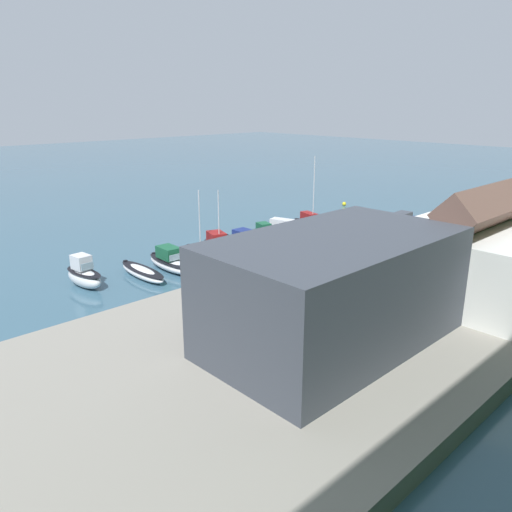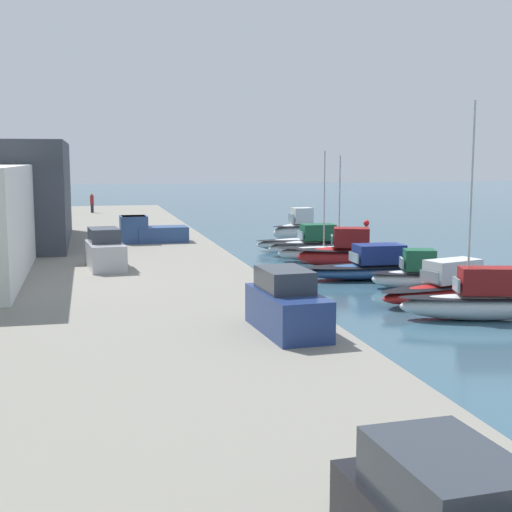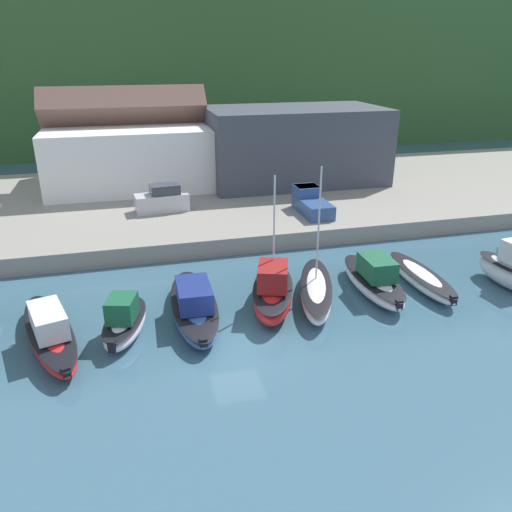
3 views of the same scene
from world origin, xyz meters
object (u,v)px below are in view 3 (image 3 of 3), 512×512
at_px(moored_boat_8, 511,270).
at_px(pickup_truck_0, 311,202).
at_px(moored_boat_5, 316,290).
at_px(parked_car_2, 162,200).
at_px(moored_boat_6, 373,279).
at_px(moored_boat_2, 125,321).
at_px(moored_boat_4, 273,291).
at_px(moored_boat_3, 194,305).
at_px(moored_boat_1, 50,332).
at_px(moored_boat_7, 421,278).

height_order(moored_boat_8, pickup_truck_0, pickup_truck_0).
distance_m(moored_boat_5, moored_boat_8, 12.10).
height_order(moored_boat_5, parked_car_2, moored_boat_5).
xyz_separation_m(moored_boat_6, pickup_truck_0, (0.52, 12.21, 1.24)).
height_order(moored_boat_2, moored_boat_4, moored_boat_4).
xyz_separation_m(moored_boat_2, moored_boat_6, (14.31, 1.25, 0.05)).
bearing_deg(moored_boat_5, moored_boat_3, -159.18).
height_order(moored_boat_3, parked_car_2, parked_car_2).
bearing_deg(moored_boat_2, pickup_truck_0, 58.25).
distance_m(moored_boat_1, pickup_truck_0, 22.84).
distance_m(moored_boat_2, pickup_truck_0, 20.07).
bearing_deg(moored_boat_7, moored_boat_5, -177.26).
xyz_separation_m(moored_boat_1, moored_boat_2, (3.54, 0.04, 0.04)).
bearing_deg(moored_boat_3, moored_boat_7, 2.94).
bearing_deg(moored_boat_2, moored_boat_1, -163.27).
relative_size(parked_car_2, pickup_truck_0, 0.92).
relative_size(moored_boat_3, parked_car_2, 1.93).
xyz_separation_m(moored_boat_1, pickup_truck_0, (18.37, 13.50, 1.34)).
height_order(moored_boat_3, pickup_truck_0, pickup_truck_0).
height_order(moored_boat_2, moored_boat_5, moored_boat_5).
xyz_separation_m(moored_boat_3, moored_boat_8, (19.05, -1.10, 0.38)).
height_order(moored_boat_6, parked_car_2, parked_car_2).
relative_size(moored_boat_1, moored_boat_5, 1.08).
bearing_deg(moored_boat_8, pickup_truck_0, 114.47).
bearing_deg(moored_boat_8, moored_boat_7, 158.36).
distance_m(moored_boat_5, moored_boat_7, 6.91).
relative_size(moored_boat_7, parked_car_2, 1.65).
xyz_separation_m(moored_boat_7, pickup_truck_0, (-2.73, 12.12, 1.56)).
height_order(moored_boat_7, parked_car_2, parked_car_2).
height_order(moored_boat_4, parked_car_2, moored_boat_4).
xyz_separation_m(moored_boat_2, parked_car_2, (3.35, 16.70, 1.39)).
bearing_deg(moored_boat_6, moored_boat_8, -7.39).
distance_m(moored_boat_2, moored_boat_4, 8.11).
height_order(moored_boat_1, parked_car_2, parked_car_2).
relative_size(moored_boat_2, moored_boat_6, 0.73).
bearing_deg(moored_boat_8, moored_boat_4, 169.97).
bearing_deg(moored_boat_6, moored_boat_5, -176.52).
xyz_separation_m(moored_boat_2, moored_boat_3, (3.63, 0.97, -0.06)).
xyz_separation_m(moored_boat_5, pickup_truck_0, (4.17, 12.31, 1.46)).
height_order(moored_boat_5, moored_boat_7, moored_boat_5).
relative_size(moored_boat_3, pickup_truck_0, 1.77).
xyz_separation_m(moored_boat_2, moored_boat_7, (17.57, 1.35, -0.27)).
bearing_deg(parked_car_2, moored_boat_5, -160.24).
relative_size(moored_boat_6, moored_boat_7, 0.98).
relative_size(moored_boat_4, moored_boat_8, 1.48).
xyz_separation_m(moored_boat_1, moored_boat_4, (11.59, 1.06, 0.24)).
distance_m(moored_boat_4, moored_boat_5, 2.65).
relative_size(moored_boat_8, parked_car_2, 1.14).
distance_m(moored_boat_3, moored_boat_8, 19.09).
xyz_separation_m(moored_boat_4, pickup_truck_0, (6.79, 12.44, 1.10)).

